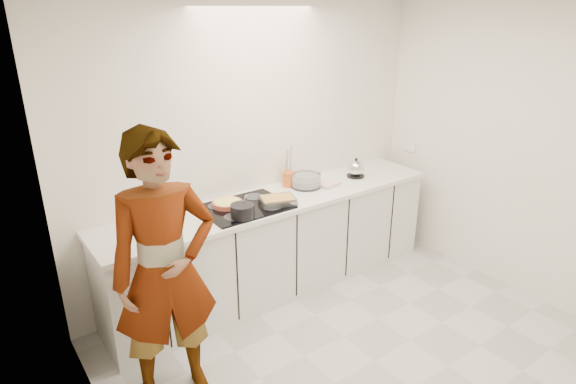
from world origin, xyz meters
TOP-DOWN VIEW (x-y plane):
  - floor at (0.00, 0.00)m, footprint 3.60×3.20m
  - wall_back at (0.00, 1.60)m, footprint 3.60×0.00m
  - wall_left at (-1.80, 0.00)m, footprint 0.00×3.20m
  - wall_right at (1.80, 0.02)m, footprint 0.02×3.20m
  - base_cabinets at (0.00, 1.28)m, footprint 3.20×0.58m
  - countertop at (0.00, 1.28)m, footprint 3.24×0.64m
  - hob at (-0.35, 1.26)m, footprint 0.72×0.54m
  - tart_dish at (-0.46, 1.35)m, footprint 0.32×0.32m
  - saucepan at (-0.48, 1.08)m, footprint 0.22×0.22m
  - baking_dish at (-0.09, 1.15)m, footprint 0.35×0.30m
  - mixing_bowl at (0.38, 1.35)m, footprint 0.34×0.34m
  - tea_towel at (0.57, 1.26)m, footprint 0.24×0.19m
  - kettle at (0.96, 1.29)m, footprint 0.22×0.22m
  - utensil_crock at (0.26, 1.47)m, footprint 0.13×0.13m
  - cook at (-1.32, 0.62)m, footprint 0.74×0.54m

SIDE VIEW (x-z plane):
  - floor at x=0.00m, z-range 0.00..0.00m
  - base_cabinets at x=0.00m, z-range 0.00..0.87m
  - countertop at x=0.00m, z-range 0.87..0.91m
  - hob at x=-0.35m, z-range 0.91..0.92m
  - tea_towel at x=0.57m, z-range 0.91..0.95m
  - cook at x=-1.32m, z-range 0.00..1.86m
  - tart_dish at x=-0.46m, z-range 0.93..0.97m
  - baking_dish at x=-0.09m, z-range 0.93..0.98m
  - mixing_bowl at x=0.38m, z-range 0.91..1.03m
  - saucepan at x=-0.48m, z-range 0.89..1.07m
  - utensil_crock at x=0.26m, z-range 0.91..1.05m
  - kettle at x=0.96m, z-range 0.89..1.09m
  - wall_right at x=1.80m, z-range 0.00..2.60m
  - wall_back at x=0.00m, z-range 0.00..2.60m
  - wall_left at x=-1.80m, z-range 0.00..2.60m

